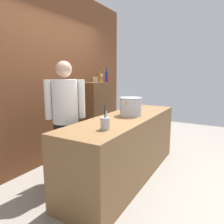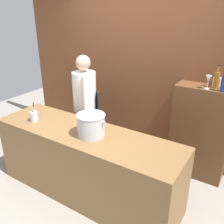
% 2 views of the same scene
% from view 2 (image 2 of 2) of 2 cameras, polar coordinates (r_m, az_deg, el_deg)
% --- Properties ---
extents(ground_plane, '(8.00, 8.00, 0.00)m').
position_cam_2_polar(ground_plane, '(3.47, -5.62, -17.92)').
color(ground_plane, gray).
extents(brick_back_panel, '(4.40, 0.10, 3.00)m').
position_cam_2_polar(brick_back_panel, '(3.88, 6.54, 11.52)').
color(brick_back_panel, brown).
rests_on(brick_back_panel, ground_plane).
extents(prep_counter, '(2.42, 0.70, 0.90)m').
position_cam_2_polar(prep_counter, '(3.19, -5.93, -11.81)').
color(prep_counter, brown).
rests_on(prep_counter, ground_plane).
extents(bar_cabinet, '(0.76, 0.32, 1.33)m').
position_cam_2_polar(bar_cabinet, '(3.64, 19.63, -4.55)').
color(bar_cabinet, brown).
rests_on(bar_cabinet, ground_plane).
extents(chef, '(0.44, 0.44, 1.66)m').
position_cam_2_polar(chef, '(3.69, -6.20, 2.27)').
color(chef, black).
rests_on(chef, ground_plane).
extents(stockpot_large, '(0.39, 0.33, 0.26)m').
position_cam_2_polar(stockpot_large, '(2.82, -4.85, -3.05)').
color(stockpot_large, '#B7BABF').
rests_on(stockpot_large, prep_counter).
extents(utensil_crock, '(0.10, 0.10, 0.26)m').
position_cam_2_polar(utensil_crock, '(3.34, -17.60, -0.98)').
color(utensil_crock, '#B7BABF').
rests_on(utensil_crock, prep_counter).
extents(wine_bottle_amber, '(0.07, 0.07, 0.29)m').
position_cam_2_polar(wine_bottle_amber, '(3.36, 23.02, 6.94)').
color(wine_bottle_amber, '#8C5919').
rests_on(wine_bottle_amber, bar_cabinet).
extents(wine_bottle_cobalt, '(0.06, 0.06, 0.29)m').
position_cam_2_polar(wine_bottle_cobalt, '(3.24, 24.47, 6.25)').
color(wine_bottle_cobalt, navy).
rests_on(wine_bottle_cobalt, bar_cabinet).
extents(wine_glass_wide, '(0.07, 0.07, 0.17)m').
position_cam_2_polar(wine_glass_wide, '(3.27, 21.39, 7.04)').
color(wine_glass_wide, silver).
rests_on(wine_glass_wide, bar_cabinet).
extents(spice_tin_cream, '(0.09, 0.09, 0.11)m').
position_cam_2_polar(spice_tin_cream, '(3.47, 23.04, 6.46)').
color(spice_tin_cream, beige).
rests_on(spice_tin_cream, bar_cabinet).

